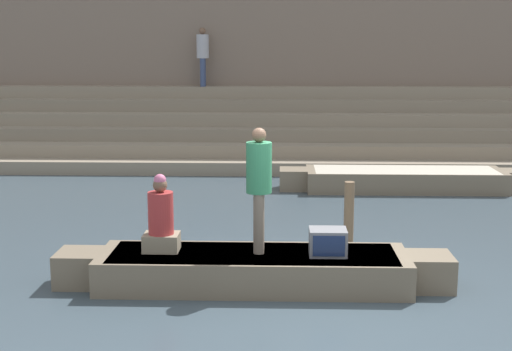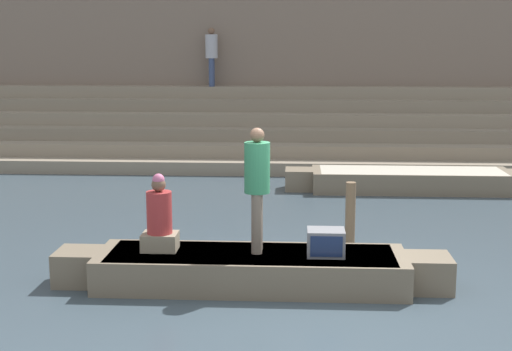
# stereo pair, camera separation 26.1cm
# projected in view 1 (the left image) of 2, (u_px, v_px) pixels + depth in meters

# --- Properties ---
(ground_plane) EXTENTS (120.00, 120.00, 0.00)m
(ground_plane) POSITION_uv_depth(u_px,v_px,m) (321.00, 289.00, 10.08)
(ground_plane) COLOR #3D4C56
(ghat_steps) EXTENTS (36.00, 4.22, 2.10)m
(ghat_steps) POSITION_uv_depth(u_px,v_px,m) (300.00, 135.00, 21.03)
(ghat_steps) COLOR gray
(ghat_steps) RESTS_ON ground
(back_wall) EXTENTS (34.20, 1.28, 7.59)m
(back_wall) POSITION_uv_depth(u_px,v_px,m) (299.00, 32.00, 22.56)
(back_wall) COLOR #7F6B5B
(back_wall) RESTS_ON ground
(rowboat_main) EXTENTS (5.63, 1.35, 0.49)m
(rowboat_main) POSITION_uv_depth(u_px,v_px,m) (253.00, 269.00, 10.15)
(rowboat_main) COLOR #756651
(rowboat_main) RESTS_ON ground
(person_standing) EXTENTS (0.36, 0.36, 1.78)m
(person_standing) POSITION_uv_depth(u_px,v_px,m) (259.00, 181.00, 10.02)
(person_standing) COLOR #756656
(person_standing) RESTS_ON rowboat_main
(person_rowing) EXTENTS (0.51, 0.40, 1.12)m
(person_rowing) POSITION_uv_depth(u_px,v_px,m) (161.00, 220.00, 10.16)
(person_rowing) COLOR gray
(person_rowing) RESTS_ON rowboat_main
(tv_set) EXTENTS (0.52, 0.42, 0.37)m
(tv_set) POSITION_uv_depth(u_px,v_px,m) (328.00, 242.00, 10.00)
(tv_set) COLOR slate
(tv_set) RESTS_ON rowboat_main
(moored_boat_shore) EXTENTS (5.91, 1.34, 0.49)m
(moored_boat_shore) POSITION_uv_depth(u_px,v_px,m) (405.00, 179.00, 16.82)
(moored_boat_shore) COLOR #756651
(moored_boat_shore) RESTS_ON ground
(mooring_post) EXTENTS (0.17, 0.17, 1.13)m
(mooring_post) POSITION_uv_depth(u_px,v_px,m) (349.00, 214.00, 12.07)
(mooring_post) COLOR brown
(mooring_post) RESTS_ON ground
(person_on_steps) EXTENTS (0.38, 0.38, 1.79)m
(person_on_steps) POSITION_uv_depth(u_px,v_px,m) (203.00, 53.00, 21.84)
(person_on_steps) COLOR #3D4C75
(person_on_steps) RESTS_ON ghat_steps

